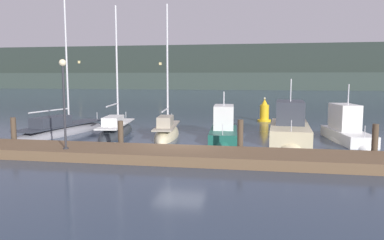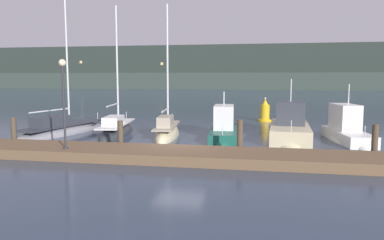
{
  "view_description": "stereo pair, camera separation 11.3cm",
  "coord_description": "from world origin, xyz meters",
  "px_view_note": "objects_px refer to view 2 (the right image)",
  "views": [
    {
      "loc": [
        3.88,
        -18.2,
        3.77
      ],
      "look_at": [
        0.0,
        3.54,
        1.2
      ],
      "focal_mm": 35.0,
      "sensor_mm": 36.0,
      "label": 1
    },
    {
      "loc": [
        3.99,
        -18.18,
        3.77
      ],
      "look_at": [
        0.0,
        3.54,
        1.2
      ],
      "focal_mm": 35.0,
      "sensor_mm": 36.0,
      "label": 2
    }
  ],
  "objects_px": {
    "channel_buoy": "(265,112)",
    "motorboat_berth_4": "(224,134)",
    "sailboat_berth_2": "(117,132)",
    "sailboat_berth_3": "(167,134)",
    "motorboat_berth_5": "(290,132)",
    "motorboat_berth_6": "(347,135)",
    "dock_lamppost": "(63,90)",
    "sailboat_berth_1": "(62,132)"
  },
  "relations": [
    {
      "from": "channel_buoy",
      "to": "motorboat_berth_5",
      "type": "bearing_deg",
      "value": -80.99
    },
    {
      "from": "sailboat_berth_2",
      "to": "sailboat_berth_3",
      "type": "distance_m",
      "value": 3.53
    },
    {
      "from": "motorboat_berth_4",
      "to": "motorboat_berth_5",
      "type": "relative_size",
      "value": 0.74
    },
    {
      "from": "sailboat_berth_1",
      "to": "sailboat_berth_2",
      "type": "relative_size",
      "value": 1.44
    },
    {
      "from": "motorboat_berth_6",
      "to": "dock_lamppost",
      "type": "xyz_separation_m",
      "value": [
        -13.83,
        -7.28,
        2.81
      ]
    },
    {
      "from": "sailboat_berth_3",
      "to": "motorboat_berth_6",
      "type": "height_order",
      "value": "sailboat_berth_3"
    },
    {
      "from": "sailboat_berth_2",
      "to": "motorboat_berth_5",
      "type": "bearing_deg",
      "value": 0.81
    },
    {
      "from": "sailboat_berth_3",
      "to": "sailboat_berth_1",
      "type": "bearing_deg",
      "value": -178.49
    },
    {
      "from": "sailboat_berth_1",
      "to": "dock_lamppost",
      "type": "height_order",
      "value": "sailboat_berth_1"
    },
    {
      "from": "sailboat_berth_2",
      "to": "sailboat_berth_3",
      "type": "xyz_separation_m",
      "value": [
        3.51,
        -0.37,
        0.0
      ]
    },
    {
      "from": "motorboat_berth_5",
      "to": "motorboat_berth_4",
      "type": "bearing_deg",
      "value": -167.3
    },
    {
      "from": "sailboat_berth_2",
      "to": "channel_buoy",
      "type": "bearing_deg",
      "value": 42.84
    },
    {
      "from": "sailboat_berth_1",
      "to": "motorboat_berth_5",
      "type": "xyz_separation_m",
      "value": [
        14.65,
        0.71,
        0.29
      ]
    },
    {
      "from": "motorboat_berth_6",
      "to": "motorboat_berth_4",
      "type": "bearing_deg",
      "value": -174.88
    },
    {
      "from": "sailboat_berth_2",
      "to": "motorboat_berth_4",
      "type": "distance_m",
      "value": 7.17
    },
    {
      "from": "channel_buoy",
      "to": "dock_lamppost",
      "type": "relative_size",
      "value": 0.5
    },
    {
      "from": "sailboat_berth_3",
      "to": "sailboat_berth_2",
      "type": "bearing_deg",
      "value": 174.0
    },
    {
      "from": "motorboat_berth_5",
      "to": "channel_buoy",
      "type": "distance_m",
      "value": 8.93
    },
    {
      "from": "motorboat_berth_4",
      "to": "motorboat_berth_6",
      "type": "xyz_separation_m",
      "value": [
        7.17,
        0.64,
        0.05
      ]
    },
    {
      "from": "motorboat_berth_5",
      "to": "motorboat_berth_6",
      "type": "distance_m",
      "value": 3.24
    },
    {
      "from": "channel_buoy",
      "to": "sailboat_berth_2",
      "type": "bearing_deg",
      "value": -137.16
    },
    {
      "from": "dock_lamppost",
      "to": "channel_buoy",
      "type": "bearing_deg",
      "value": 60.61
    },
    {
      "from": "dock_lamppost",
      "to": "motorboat_berth_5",
      "type": "bearing_deg",
      "value": 35.37
    },
    {
      "from": "sailboat_berth_3",
      "to": "motorboat_berth_5",
      "type": "bearing_deg",
      "value": 3.98
    },
    {
      "from": "sailboat_berth_2",
      "to": "motorboat_berth_6",
      "type": "xyz_separation_m",
      "value": [
        14.3,
        -0.09,
        0.24
      ]
    },
    {
      "from": "sailboat_berth_1",
      "to": "sailboat_berth_3",
      "type": "bearing_deg",
      "value": 1.51
    },
    {
      "from": "motorboat_berth_4",
      "to": "channel_buoy",
      "type": "distance_m",
      "value": 10.04
    },
    {
      "from": "sailboat_berth_2",
      "to": "dock_lamppost",
      "type": "distance_m",
      "value": 7.99
    },
    {
      "from": "sailboat_berth_3",
      "to": "motorboat_berth_5",
      "type": "xyz_separation_m",
      "value": [
        7.56,
        0.53,
        0.3
      ]
    },
    {
      "from": "sailboat_berth_2",
      "to": "motorboat_berth_5",
      "type": "distance_m",
      "value": 11.08
    },
    {
      "from": "motorboat_berth_6",
      "to": "sailboat_berth_1",
      "type": "bearing_deg",
      "value": -178.5
    },
    {
      "from": "motorboat_berth_4",
      "to": "dock_lamppost",
      "type": "bearing_deg",
      "value": -135.09
    },
    {
      "from": "motorboat_berth_5",
      "to": "motorboat_berth_6",
      "type": "xyz_separation_m",
      "value": [
        3.23,
        -0.25,
        -0.06
      ]
    },
    {
      "from": "sailboat_berth_3",
      "to": "motorboat_berth_5",
      "type": "distance_m",
      "value": 7.58
    },
    {
      "from": "motorboat_berth_4",
      "to": "motorboat_berth_5",
      "type": "distance_m",
      "value": 4.04
    },
    {
      "from": "sailboat_berth_3",
      "to": "channel_buoy",
      "type": "height_order",
      "value": "sailboat_berth_3"
    },
    {
      "from": "sailboat_berth_2",
      "to": "channel_buoy",
      "type": "xyz_separation_m",
      "value": [
        9.67,
        8.97,
        0.63
      ]
    },
    {
      "from": "sailboat_berth_1",
      "to": "motorboat_berth_4",
      "type": "bearing_deg",
      "value": -0.94
    },
    {
      "from": "sailboat_berth_1",
      "to": "motorboat_berth_5",
      "type": "height_order",
      "value": "sailboat_berth_1"
    },
    {
      "from": "sailboat_berth_1",
      "to": "sailboat_berth_3",
      "type": "relative_size",
      "value": 1.44
    },
    {
      "from": "motorboat_berth_5",
      "to": "motorboat_berth_6",
      "type": "height_order",
      "value": "motorboat_berth_5"
    },
    {
      "from": "channel_buoy",
      "to": "motorboat_berth_4",
      "type": "bearing_deg",
      "value": -104.7
    }
  ]
}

